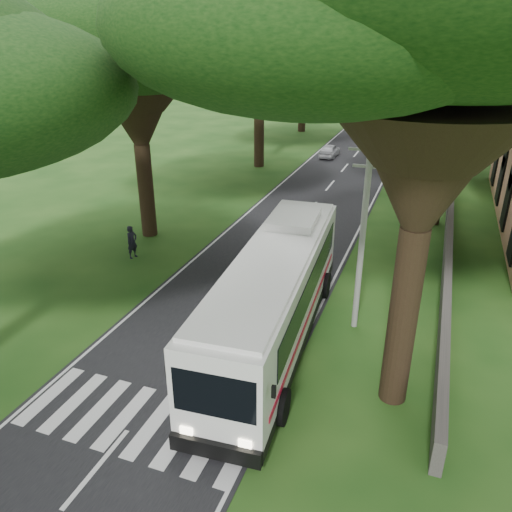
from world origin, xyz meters
TOP-DOWN VIEW (x-y plane):
  - ground at (0.00, 0.00)m, footprint 140.00×140.00m
  - road at (0.00, 25.00)m, footprint 8.00×120.00m
  - crosswalk at (0.00, -2.00)m, footprint 8.00×3.00m
  - property_wall at (9.00, 24.00)m, footprint 0.35×50.00m
  - pole_near at (5.50, 6.00)m, footprint 1.60×0.24m
  - pole_mid at (5.50, 26.00)m, footprint 1.60×0.24m
  - pole_far at (5.50, 46.00)m, footprint 1.60×0.24m
  - tree_l_mida at (-8.00, 12.00)m, footprint 14.20×14.20m
  - tree_l_midb at (-7.50, 30.00)m, footprint 12.55×12.55m
  - tree_l_far at (-8.50, 48.00)m, footprint 13.26×13.26m
  - tree_r_mida at (8.00, 20.00)m, footprint 13.16×13.16m
  - tree_r_midb at (7.50, 38.00)m, footprint 13.30×13.30m
  - tree_r_far at (8.50, 56.00)m, footprint 12.69×12.69m
  - coach_bus at (2.66, 3.87)m, footprint 3.76×13.23m
  - distant_car_a at (-2.23, 35.66)m, footprint 1.59×3.71m
  - distant_car_b at (-1.46, 52.52)m, footprint 2.00×3.97m
  - distant_car_c at (3.00, 65.54)m, footprint 2.60×5.24m
  - pedestrian at (-7.05, 8.74)m, footprint 0.59×0.75m

SIDE VIEW (x-z plane):
  - ground at x=0.00m, z-range 0.00..0.00m
  - crosswalk at x=0.00m, z-range -0.01..0.01m
  - road at x=0.00m, z-range -0.01..0.03m
  - property_wall at x=9.00m, z-range 0.00..1.20m
  - distant_car_a at x=-2.23m, z-range 0.03..1.28m
  - distant_car_b at x=-1.46m, z-range 0.03..1.28m
  - distant_car_c at x=3.00m, z-range 0.03..1.49m
  - pedestrian at x=-7.05m, z-range 0.00..1.82m
  - coach_bus at x=2.66m, z-range 0.15..4.00m
  - pole_near at x=5.50m, z-range 0.18..8.18m
  - pole_mid at x=5.50m, z-range 0.18..8.18m
  - pole_far at x=5.50m, z-range 0.18..8.18m
  - tree_l_mida at x=-8.00m, z-range 3.93..18.06m
  - tree_r_midb at x=7.50m, z-range 4.31..18.91m
  - tree_l_midb at x=-7.50m, z-range 4.64..19.70m
  - tree_r_far at x=8.50m, z-range 4.65..19.78m
  - tree_l_far at x=-8.50m, z-range 4.61..19.83m
  - tree_r_mida at x=8.00m, z-range 4.91..20.72m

